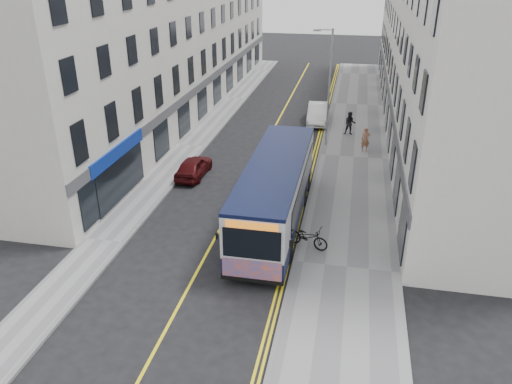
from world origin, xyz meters
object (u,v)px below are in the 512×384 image
at_px(bicycle, 307,237).
at_px(pedestrian_near, 366,140).
at_px(car_white, 318,113).
at_px(city_bus, 275,190).
at_px(pedestrian_far, 350,123).
at_px(streetlamp, 328,84).
at_px(car_maroon, 194,167).

distance_m(bicycle, pedestrian_near, 13.36).
distance_m(pedestrian_near, car_white, 7.33).
bearing_deg(pedestrian_near, car_white, 104.34).
bearing_deg(city_bus, pedestrian_near, 68.10).
distance_m(bicycle, pedestrian_far, 16.54).
bearing_deg(city_bus, streetlamp, 82.13).
distance_m(city_bus, car_white, 17.28).
bearing_deg(bicycle, city_bus, 58.65).
xyz_separation_m(pedestrian_near, pedestrian_far, (-1.13, 3.36, 0.04)).
bearing_deg(car_maroon, pedestrian_far, -132.32).
xyz_separation_m(bicycle, car_white, (-1.20, 19.42, 0.11)).
bearing_deg(bicycle, pedestrian_far, 13.41).
xyz_separation_m(city_bus, car_white, (0.66, 17.24, -1.05)).
relative_size(streetlamp, bicycle, 4.01).
bearing_deg(car_maroon, bicycle, 138.92).
distance_m(bicycle, car_maroon, 10.39).
xyz_separation_m(streetlamp, car_maroon, (-7.42, -6.90, -3.76)).
height_order(streetlamp, pedestrian_far, streetlamp).
xyz_separation_m(streetlamp, bicycle, (0.23, -13.93, -3.74)).
height_order(streetlamp, car_white, streetlamp).
bearing_deg(pedestrian_near, streetlamp, 147.23).
bearing_deg(bicycle, streetlamp, 19.24).
relative_size(streetlamp, city_bus, 0.71).
bearing_deg(city_bus, car_white, 87.82).
xyz_separation_m(streetlamp, city_bus, (-1.62, -11.75, -2.58)).
height_order(bicycle, car_white, car_white).
relative_size(pedestrian_far, car_maroon, 0.47).
xyz_separation_m(bicycle, pedestrian_near, (2.54, 13.12, 0.30)).
height_order(pedestrian_far, car_maroon, pedestrian_far).
distance_m(bicycle, car_white, 19.46).
distance_m(city_bus, car_maroon, 7.65).
xyz_separation_m(pedestrian_near, car_maroon, (-10.19, -6.09, -0.32)).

